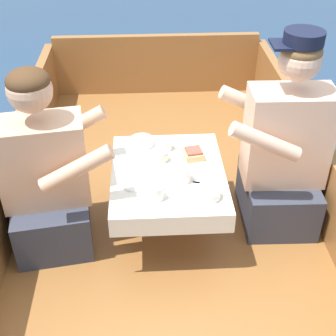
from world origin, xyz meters
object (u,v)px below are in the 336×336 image
object	(u,v)px
coffee_cup_center	(183,175)
coffee_cup_starboard	(166,144)
person_starboard	(283,154)
tin_can	(162,156)
sandwich	(194,154)
person_port	(47,180)
coffee_cup_port	(157,192)

from	to	relation	value
coffee_cup_center	coffee_cup_starboard	bearing A→B (deg)	102.74
person_starboard	tin_can	distance (m)	0.60
coffee_cup_center	sandwich	bearing A→B (deg)	68.73
person_port	coffee_cup_center	xyz separation A→B (m)	(0.64, -0.03, 0.03)
person_port	coffee_cup_center	distance (m)	0.64
person_port	sandwich	bearing A→B (deg)	3.20
person_starboard	tin_can	xyz separation A→B (m)	(-0.60, 0.05, -0.02)
sandwich	coffee_cup_port	distance (m)	0.36
sandwich	tin_can	xyz separation A→B (m)	(-0.16, -0.00, -0.00)
tin_can	sandwich	bearing A→B (deg)	0.46
person_starboard	sandwich	bearing A→B (deg)	-5.04
person_port	coffee_cup_starboard	bearing A→B (deg)	14.92
coffee_cup_port	coffee_cup_center	world-z (taller)	same
coffee_cup_port	coffee_cup_starboard	bearing A→B (deg)	81.45
coffee_cup_starboard	coffee_cup_center	distance (m)	0.29
person_port	coffee_cup_center	bearing A→B (deg)	-11.27
person_starboard	tin_can	size ratio (longest dim) A/B	15.38
coffee_cup_port	coffee_cup_center	bearing A→B (deg)	45.82
sandwich	tin_can	size ratio (longest dim) A/B	1.63
person_port	coffee_cup_port	size ratio (longest dim) A/B	10.35
sandwich	coffee_cup_center	xyz separation A→B (m)	(-0.07, -0.18, 0.00)
coffee_cup_port	coffee_cup_center	size ratio (longest dim) A/B	0.85
coffee_cup_starboard	tin_can	world-z (taller)	tin_can
tin_can	coffee_cup_center	bearing A→B (deg)	-63.05
coffee_cup_port	coffee_cup_center	distance (m)	0.18
person_starboard	tin_can	bearing A→B (deg)	-3.21
sandwich	coffee_cup_center	bearing A→B (deg)	-111.27
coffee_cup_starboard	tin_can	xyz separation A→B (m)	(-0.03, -0.10, -0.00)
person_starboard	sandwich	distance (m)	0.45
sandwich	coffee_cup_center	distance (m)	0.19
person_starboard	coffee_cup_starboard	xyz separation A→B (m)	(-0.58, 0.15, -0.02)
coffee_cup_starboard	coffee_cup_center	xyz separation A→B (m)	(0.06, -0.28, 0.01)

